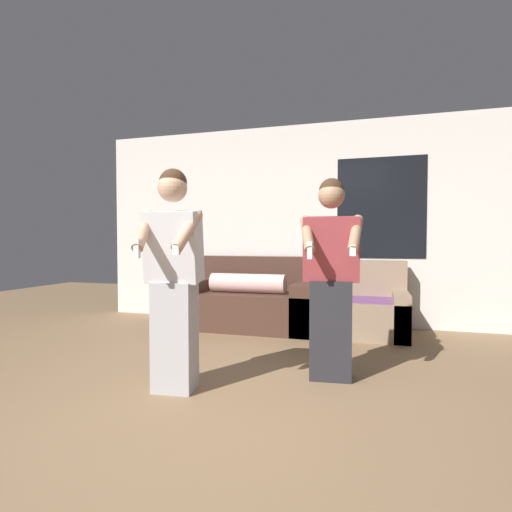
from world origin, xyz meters
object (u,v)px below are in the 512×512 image
couch (251,302)px  side_table (176,284)px  armchair (369,310)px  person_right (331,279)px  person_left (174,278)px

couch → side_table: bearing=168.6°
armchair → person_right: bearing=-99.4°
side_table → person_left: bearing=-62.6°
person_left → person_right: size_ratio=1.02×
side_table → person_right: 3.12m
couch → side_table: size_ratio=2.28×
couch → person_left: (0.10, -2.30, 0.51)m
person_right → side_table: bearing=141.0°
armchair → side_table: armchair is taller
person_right → person_left: bearing=-151.5°
couch → armchair: couch is taller
person_left → person_right: 1.24m
couch → side_table: couch is taller
side_table → person_left: (1.32, -2.54, 0.33)m
couch → person_right: size_ratio=1.08×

